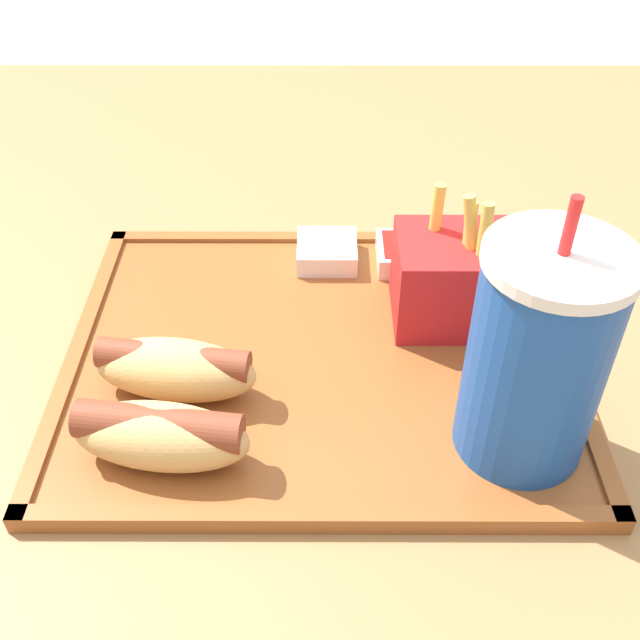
% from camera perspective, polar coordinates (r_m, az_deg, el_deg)
% --- Properties ---
extents(dining_table, '(1.46, 1.13, 0.74)m').
position_cam_1_polar(dining_table, '(0.89, -3.19, -19.89)').
color(dining_table, olive).
rests_on(dining_table, ground_plane).
extents(food_tray, '(0.38, 0.31, 0.01)m').
position_cam_1_polar(food_tray, '(0.57, 0.00, -2.64)').
color(food_tray, brown).
rests_on(food_tray, dining_table).
extents(soda_cup, '(0.09, 0.09, 0.19)m').
position_cam_1_polar(soda_cup, '(0.47, 16.21, -2.65)').
color(soda_cup, '#194CA5').
rests_on(soda_cup, food_tray).
extents(hot_dog_far, '(0.12, 0.06, 0.04)m').
position_cam_1_polar(hot_dog_far, '(0.49, -12.08, -8.49)').
color(hot_dog_far, tan).
rests_on(hot_dog_far, food_tray).
extents(hot_dog_near, '(0.12, 0.06, 0.04)m').
position_cam_1_polar(hot_dog_near, '(0.53, -11.01, -3.59)').
color(hot_dog_near, tan).
rests_on(hot_dog_near, food_tray).
extents(fries_carton, '(0.09, 0.07, 0.11)m').
position_cam_1_polar(fries_carton, '(0.59, 10.26, 3.17)').
color(fries_carton, red).
rests_on(fries_carton, food_tray).
extents(sauce_cup_mayo, '(0.05, 0.05, 0.02)m').
position_cam_1_polar(sauce_cup_mayo, '(0.65, 0.53, 5.30)').
color(sauce_cup_mayo, silver).
rests_on(sauce_cup_mayo, food_tray).
extents(sauce_cup_ketchup, '(0.05, 0.05, 0.02)m').
position_cam_1_polar(sauce_cup_ketchup, '(0.66, 6.64, 5.09)').
color(sauce_cup_ketchup, silver).
rests_on(sauce_cup_ketchup, food_tray).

